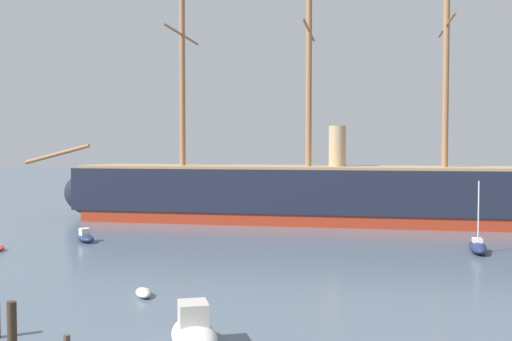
{
  "coord_description": "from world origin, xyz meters",
  "views": [
    {
      "loc": [
        15.42,
        -15.57,
        9.12
      ],
      "look_at": [
        2.2,
        39.67,
        6.67
      ],
      "focal_mm": 41.3,
      "sensor_mm": 36.0,
      "label": 1
    }
  ],
  "objects_px": {
    "motorboat_foreground_right": "(194,332)",
    "mooring_piling_nearest": "(12,329)",
    "dinghy_near_centre": "(143,293)",
    "motorboat_alongside_bow": "(85,237)",
    "sailboat_alongside_stern": "(478,246)",
    "tall_ship": "(308,193)"
  },
  "relations": [
    {
      "from": "dinghy_near_centre",
      "to": "motorboat_alongside_bow",
      "type": "bearing_deg",
      "value": 128.39
    },
    {
      "from": "tall_ship",
      "to": "dinghy_near_centre",
      "type": "height_order",
      "value": "tall_ship"
    },
    {
      "from": "motorboat_foreground_right",
      "to": "dinghy_near_centre",
      "type": "height_order",
      "value": "motorboat_foreground_right"
    },
    {
      "from": "sailboat_alongside_stern",
      "to": "mooring_piling_nearest",
      "type": "height_order",
      "value": "sailboat_alongside_stern"
    },
    {
      "from": "sailboat_alongside_stern",
      "to": "mooring_piling_nearest",
      "type": "distance_m",
      "value": 38.33
    },
    {
      "from": "motorboat_foreground_right",
      "to": "mooring_piling_nearest",
      "type": "distance_m",
      "value": 7.82
    },
    {
      "from": "dinghy_near_centre",
      "to": "sailboat_alongside_stern",
      "type": "xyz_separation_m",
      "value": [
        21.55,
        20.13,
        0.28
      ]
    },
    {
      "from": "sailboat_alongside_stern",
      "to": "dinghy_near_centre",
      "type": "bearing_deg",
      "value": -136.95
    },
    {
      "from": "dinghy_near_centre",
      "to": "motorboat_alongside_bow",
      "type": "xyz_separation_m",
      "value": [
        -13.69,
        17.28,
        0.21
      ]
    },
    {
      "from": "tall_ship",
      "to": "mooring_piling_nearest",
      "type": "height_order",
      "value": "tall_ship"
    },
    {
      "from": "motorboat_foreground_right",
      "to": "motorboat_alongside_bow",
      "type": "height_order",
      "value": "motorboat_foreground_right"
    },
    {
      "from": "dinghy_near_centre",
      "to": "mooring_piling_nearest",
      "type": "bearing_deg",
      "value": -96.84
    },
    {
      "from": "motorboat_foreground_right",
      "to": "mooring_piling_nearest",
      "type": "xyz_separation_m",
      "value": [
        -7.27,
        -2.85,
        0.49
      ]
    },
    {
      "from": "motorboat_foreground_right",
      "to": "dinghy_near_centre",
      "type": "distance_m",
      "value": 9.85
    },
    {
      "from": "dinghy_near_centre",
      "to": "motorboat_foreground_right",
      "type": "bearing_deg",
      "value": -52.47
    },
    {
      "from": "motorboat_alongside_bow",
      "to": "dinghy_near_centre",
      "type": "bearing_deg",
      "value": -51.61
    },
    {
      "from": "motorboat_alongside_bow",
      "to": "sailboat_alongside_stern",
      "type": "bearing_deg",
      "value": 4.63
    },
    {
      "from": "tall_ship",
      "to": "sailboat_alongside_stern",
      "type": "bearing_deg",
      "value": -43.19
    },
    {
      "from": "motorboat_foreground_right",
      "to": "mooring_piling_nearest",
      "type": "height_order",
      "value": "mooring_piling_nearest"
    },
    {
      "from": "sailboat_alongside_stern",
      "to": "mooring_piling_nearest",
      "type": "relative_size",
      "value": 2.55
    },
    {
      "from": "sailboat_alongside_stern",
      "to": "motorboat_foreground_right",
      "type": "bearing_deg",
      "value": -119.13
    },
    {
      "from": "dinghy_near_centre",
      "to": "motorboat_alongside_bow",
      "type": "relative_size",
      "value": 0.69
    }
  ]
}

